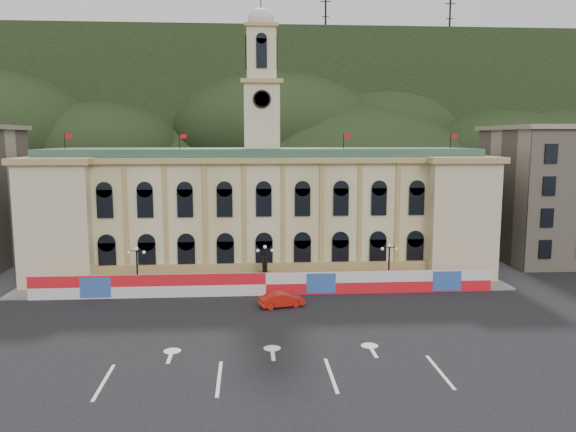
{
  "coord_description": "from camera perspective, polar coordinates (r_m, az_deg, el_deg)",
  "views": [
    {
      "loc": [
        -1.85,
        -43.97,
        16.85
      ],
      "look_at": [
        2.63,
        18.0,
        8.24
      ],
      "focal_mm": 35.0,
      "sensor_mm": 36.0,
      "label": 1
    }
  ],
  "objects": [
    {
      "name": "ground",
      "position": [
        47.13,
        -1.65,
        -13.06
      ],
      "size": [
        260.0,
        260.0,
        0.0
      ],
      "primitive_type": "plane",
      "color": "black",
      "rests_on": "ground"
    },
    {
      "name": "lane_markings",
      "position": [
        42.5,
        -1.35,
        -15.46
      ],
      "size": [
        26.0,
        10.0,
        0.02
      ],
      "primitive_type": null,
      "color": "white",
      "rests_on": "ground"
    },
    {
      "name": "hill_ridge",
      "position": [
        166.0,
        -3.52,
        8.79
      ],
      "size": [
        230.0,
        80.0,
        64.0
      ],
      "color": "black",
      "rests_on": "ground"
    },
    {
      "name": "city_hall",
      "position": [
        72.19,
        -2.63,
        0.72
      ],
      "size": [
        56.2,
        17.6,
        37.1
      ],
      "color": "beige",
      "rests_on": "ground"
    },
    {
      "name": "side_building_right",
      "position": [
        87.63,
        26.69,
        2.13
      ],
      "size": [
        21.0,
        17.0,
        18.6
      ],
      "color": "tan",
      "rests_on": "ground"
    },
    {
      "name": "hoarding_fence",
      "position": [
        61.1,
        -2.22,
        -6.91
      ],
      "size": [
        50.0,
        0.44,
        2.5
      ],
      "color": "red",
      "rests_on": "ground"
    },
    {
      "name": "pavement",
      "position": [
        63.99,
        -2.35,
        -7.31
      ],
      "size": [
        56.0,
        5.5,
        0.16
      ],
      "primitive_type": "cube",
      "color": "slate",
      "rests_on": "ground"
    },
    {
      "name": "statue",
      "position": [
        63.95,
        -2.36,
        -6.29
      ],
      "size": [
        1.4,
        1.4,
        3.72
      ],
      "color": "#595651",
      "rests_on": "ground"
    },
    {
      "name": "lamp_left",
      "position": [
        63.68,
        -15.09,
        -4.88
      ],
      "size": [
        1.96,
        0.44,
        5.15
      ],
      "color": "black",
      "rests_on": "ground"
    },
    {
      "name": "lamp_center",
      "position": [
        62.54,
        -2.35,
        -4.84
      ],
      "size": [
        1.96,
        0.44,
        5.15
      ],
      "color": "black",
      "rests_on": "ground"
    },
    {
      "name": "lamp_right",
      "position": [
        64.49,
        10.23,
        -4.57
      ],
      "size": [
        1.96,
        0.44,
        5.15
      ],
      "color": "black",
      "rests_on": "ground"
    },
    {
      "name": "red_sedan",
      "position": [
        57.06,
        -0.66,
        -8.5
      ],
      "size": [
        3.84,
        5.31,
        1.49
      ],
      "primitive_type": "imported",
      "rotation": [
        0.0,
        0.0,
        1.83
      ],
      "color": "red",
      "rests_on": "ground"
    }
  ]
}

